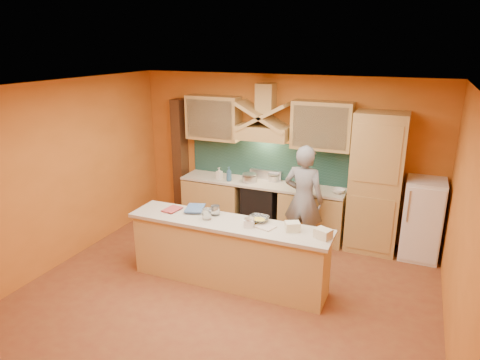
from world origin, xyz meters
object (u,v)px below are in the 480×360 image
at_px(mixing_bowl, 258,219).
at_px(person, 304,200).
at_px(stove, 261,207).
at_px(fridge, 422,219).
at_px(kitchen_scale, 249,223).

bearing_deg(mixing_bowl, person, 75.07).
bearing_deg(mixing_bowl, stove, 108.65).
relative_size(fridge, mixing_bowl, 4.51).
height_order(fridge, kitchen_scale, fridge).
relative_size(person, kitchen_scale, 14.28).
bearing_deg(fridge, person, -163.62).
distance_m(stove, fridge, 2.71).
height_order(person, kitchen_scale, person).
height_order(stove, person, person).
distance_m(stove, mixing_bowl, 1.91).
height_order(kitchen_scale, mixing_bowl, kitchen_scale).
xyz_separation_m(person, mixing_bowl, (-0.32, -1.21, 0.08)).
bearing_deg(person, mixing_bowl, 80.31).
relative_size(fridge, kitchen_scale, 10.31).
bearing_deg(person, kitchen_scale, 80.25).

